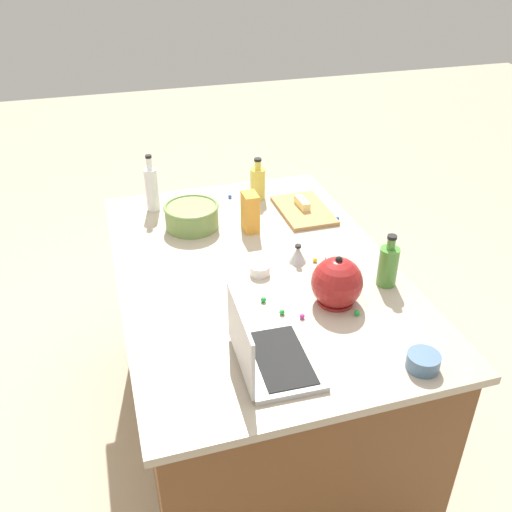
{
  "coord_description": "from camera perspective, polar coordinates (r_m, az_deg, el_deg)",
  "views": [
    {
      "loc": [
        -1.74,
        0.52,
        2.07
      ],
      "look_at": [
        0.0,
        0.0,
        0.95
      ],
      "focal_mm": 39.27,
      "sensor_mm": 36.0,
      "label": 1
    }
  ],
  "objects": [
    {
      "name": "candy_2",
      "position": [
        1.97,
        0.77,
        -4.48
      ],
      "size": [
        0.02,
        0.02,
        0.02
      ],
      "primitive_type": "sphere",
      "color": "green",
      "rests_on": "island_counter"
    },
    {
      "name": "butter_stick_left",
      "position": [
        2.57,
        4.72,
        5.41
      ],
      "size": [
        0.11,
        0.04,
        0.04
      ],
      "primitive_type": "cube",
      "rotation": [
        0.0,
        0.0,
        0.04
      ],
      "color": "#F4E58C",
      "rests_on": "cutting_board"
    },
    {
      "name": "bottle_oil",
      "position": [
        2.66,
        0.18,
        7.5
      ],
      "size": [
        0.07,
        0.07,
        0.2
      ],
      "color": "#DBC64C",
      "rests_on": "island_counter"
    },
    {
      "name": "bottle_vinegar",
      "position": [
        2.59,
        -10.57,
        6.81
      ],
      "size": [
        0.06,
        0.06,
        0.26
      ],
      "color": "white",
      "rests_on": "island_counter"
    },
    {
      "name": "ground_plane",
      "position": [
        2.75,
        0.0,
        -17.07
      ],
      "size": [
        12.0,
        12.0,
        0.0
      ],
      "primitive_type": "plane",
      "color": "#B7A88E"
    },
    {
      "name": "candy_6",
      "position": [
        1.94,
        10.24,
        -5.74
      ],
      "size": [
        0.02,
        0.02,
        0.02
      ],
      "primitive_type": "sphere",
      "color": "green",
      "rests_on": "island_counter"
    },
    {
      "name": "mixing_bowl_large",
      "position": [
        2.43,
        -6.57,
        4.1
      ],
      "size": [
        0.24,
        0.24,
        0.1
      ],
      "color": "#72934C",
      "rests_on": "island_counter"
    },
    {
      "name": "candy_1",
      "position": [
        1.9,
        4.72,
        -6.14
      ],
      "size": [
        0.02,
        0.02,
        0.02
      ],
      "primitive_type": "sphere",
      "color": "#CC3399",
      "rests_on": "island_counter"
    },
    {
      "name": "candy_0",
      "position": [
        2.69,
        -2.67,
        6.08
      ],
      "size": [
        0.02,
        0.02,
        0.02
      ],
      "primitive_type": "sphere",
      "color": "blue",
      "rests_on": "island_counter"
    },
    {
      "name": "ramekin_medium",
      "position": [
        1.77,
        16.66,
        -10.26
      ],
      "size": [
        0.1,
        0.1,
        0.05
      ],
      "primitive_type": "cylinder",
      "color": "slate",
      "rests_on": "island_counter"
    },
    {
      "name": "bottle_olive",
      "position": [
        2.08,
        13.31,
        -0.9
      ],
      "size": [
        0.07,
        0.07,
        0.2
      ],
      "color": "#4C8C38",
      "rests_on": "island_counter"
    },
    {
      "name": "ramekin_small",
      "position": [
        2.11,
        0.49,
        -1.38
      ],
      "size": [
        0.08,
        0.08,
        0.04
      ],
      "primitive_type": "cylinder",
      "color": "white",
      "rests_on": "island_counter"
    },
    {
      "name": "laptop",
      "position": [
        1.7,
        1.01,
        -9.87
      ],
      "size": [
        0.32,
        0.24,
        0.22
      ],
      "color": "#B7B7BC",
      "rests_on": "island_counter"
    },
    {
      "name": "candy_bag",
      "position": [
        2.38,
        -0.59,
        4.48
      ],
      "size": [
        0.09,
        0.06,
        0.17
      ],
      "primitive_type": "cube",
      "color": "gold",
      "rests_on": "island_counter"
    },
    {
      "name": "island_counter",
      "position": [
        2.43,
        0.0,
        -10.04
      ],
      "size": [
        1.56,
        1.05,
        0.9
      ],
      "color": "brown",
      "rests_on": "ground"
    },
    {
      "name": "candy_3",
      "position": [
        2.51,
        8.26,
        3.77
      ],
      "size": [
        0.02,
        0.02,
        0.02
      ],
      "primitive_type": "sphere",
      "color": "blue",
      "rests_on": "island_counter"
    },
    {
      "name": "cutting_board",
      "position": [
        2.57,
        4.88,
        4.65
      ],
      "size": [
        0.33,
        0.21,
        0.02
      ],
      "primitive_type": "cube",
      "color": "#AD7F4C",
      "rests_on": "island_counter"
    },
    {
      "name": "candy_4",
      "position": [
        2.2,
        6.02,
        -0.41
      ],
      "size": [
        0.02,
        0.02,
        0.02
      ],
      "primitive_type": "sphere",
      "color": "yellow",
      "rests_on": "island_counter"
    },
    {
      "name": "kitchen_timer",
      "position": [
        2.18,
        4.28,
        0.18
      ],
      "size": [
        0.07,
        0.07,
        0.08
      ],
      "color": "#B2B2B7",
      "rests_on": "island_counter"
    },
    {
      "name": "candy_5",
      "position": [
        1.91,
        2.64,
        -5.74
      ],
      "size": [
        0.02,
        0.02,
        0.02
      ],
      "primitive_type": "sphere",
      "color": "green",
      "rests_on": "island_counter"
    },
    {
      "name": "kettle",
      "position": [
        1.95,
        8.22,
        -2.72
      ],
      "size": [
        0.21,
        0.18,
        0.2
      ],
      "color": "maroon",
      "rests_on": "island_counter"
    }
  ]
}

